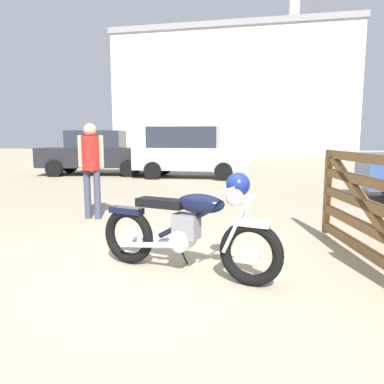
{
  "coord_description": "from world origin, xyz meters",
  "views": [
    {
      "loc": [
        1.06,
        -3.57,
        1.42
      ],
      "look_at": [
        0.18,
        1.32,
        0.7
      ],
      "focal_mm": 35.43,
      "sensor_mm": 36.0,
      "label": 1
    }
  ],
  "objects_px": {
    "bystander": "(91,161)",
    "vintage_motorcycle": "(190,228)",
    "silver_sedan_mid": "(97,153)",
    "dark_sedan_left": "(189,152)",
    "timber_gate": "(380,207)"
  },
  "relations": [
    {
      "from": "silver_sedan_mid",
      "to": "timber_gate",
      "type": "bearing_deg",
      "value": 118.46
    },
    {
      "from": "timber_gate",
      "to": "silver_sedan_mid",
      "type": "relative_size",
      "value": 0.57
    },
    {
      "from": "silver_sedan_mid",
      "to": "dark_sedan_left",
      "type": "relative_size",
      "value": 1.12
    },
    {
      "from": "silver_sedan_mid",
      "to": "dark_sedan_left",
      "type": "xyz_separation_m",
      "value": [
        3.65,
        -0.42,
        0.08
      ]
    },
    {
      "from": "timber_gate",
      "to": "bystander",
      "type": "height_order",
      "value": "bystander"
    },
    {
      "from": "silver_sedan_mid",
      "to": "dark_sedan_left",
      "type": "distance_m",
      "value": 3.68
    },
    {
      "from": "timber_gate",
      "to": "silver_sedan_mid",
      "type": "distance_m",
      "value": 12.01
    },
    {
      "from": "timber_gate",
      "to": "bystander",
      "type": "relative_size",
      "value": 1.52
    },
    {
      "from": "bystander",
      "to": "silver_sedan_mid",
      "type": "bearing_deg",
      "value": -158.58
    },
    {
      "from": "bystander",
      "to": "dark_sedan_left",
      "type": "distance_m",
      "value": 7.1
    },
    {
      "from": "bystander",
      "to": "dark_sedan_left",
      "type": "height_order",
      "value": "dark_sedan_left"
    },
    {
      "from": "bystander",
      "to": "dark_sedan_left",
      "type": "xyz_separation_m",
      "value": [
        0.39,
        7.09,
        -0.1
      ]
    },
    {
      "from": "bystander",
      "to": "dark_sedan_left",
      "type": "relative_size",
      "value": 0.42
    },
    {
      "from": "bystander",
      "to": "silver_sedan_mid",
      "type": "distance_m",
      "value": 8.19
    },
    {
      "from": "bystander",
      "to": "vintage_motorcycle",
      "type": "bearing_deg",
      "value": 40.51
    }
  ]
}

